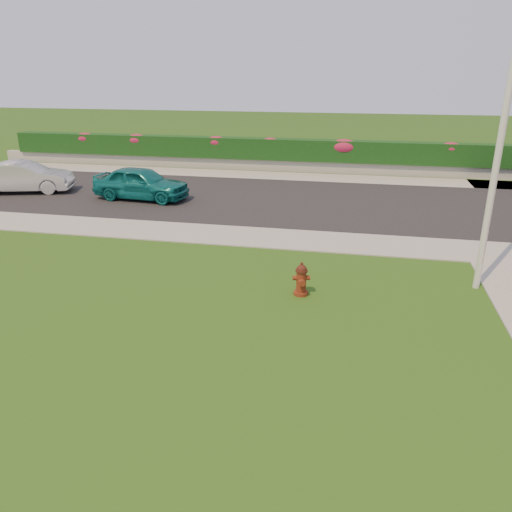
% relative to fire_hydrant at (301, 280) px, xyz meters
% --- Properties ---
extents(ground, '(120.00, 120.00, 0.00)m').
position_rel_fire_hydrant_xyz_m(ground, '(-1.52, -4.90, -0.40)').
color(ground, black).
rests_on(ground, ground).
extents(street_far, '(26.00, 8.00, 0.04)m').
position_rel_fire_hydrant_xyz_m(street_far, '(-6.52, 9.10, -0.38)').
color(street_far, black).
rests_on(street_far, ground).
extents(sidewalk_far, '(24.00, 2.00, 0.04)m').
position_rel_fire_hydrant_xyz_m(sidewalk_far, '(-7.52, 4.10, -0.38)').
color(sidewalk_far, gray).
rests_on(sidewalk_far, ground).
extents(curb_corner, '(2.00, 2.00, 0.04)m').
position_rel_fire_hydrant_xyz_m(curb_corner, '(5.48, 4.10, -0.38)').
color(curb_corner, gray).
rests_on(curb_corner, ground).
extents(sidewalk_beyond, '(34.00, 2.00, 0.04)m').
position_rel_fire_hydrant_xyz_m(sidewalk_beyond, '(-2.52, 14.10, -0.38)').
color(sidewalk_beyond, gray).
rests_on(sidewalk_beyond, ground).
extents(retaining_wall, '(34.00, 0.40, 0.60)m').
position_rel_fire_hydrant_xyz_m(retaining_wall, '(-2.52, 15.60, -0.10)').
color(retaining_wall, gray).
rests_on(retaining_wall, ground).
extents(hedge, '(32.00, 0.90, 1.10)m').
position_rel_fire_hydrant_xyz_m(hedge, '(-2.52, 15.70, 0.75)').
color(hedge, black).
rests_on(hedge, retaining_wall).
extents(fire_hydrant, '(0.44, 0.41, 0.84)m').
position_rel_fire_hydrant_xyz_m(fire_hydrant, '(0.00, 0.00, 0.00)').
color(fire_hydrant, '#550E0D').
rests_on(fire_hydrant, ground).
extents(sedan_teal, '(4.12, 1.95, 1.36)m').
position_rel_fire_hydrant_xyz_m(sedan_teal, '(-7.69, 8.08, 0.32)').
color(sedan_teal, '#0D6162').
rests_on(sedan_teal, street_far).
extents(sedan_silver, '(4.33, 2.53, 1.35)m').
position_rel_fire_hydrant_xyz_m(sedan_silver, '(-13.27, 8.23, 0.32)').
color(sedan_silver, '#ADB1B5').
rests_on(sedan_silver, street_far).
extents(utility_pole, '(0.16, 0.16, 6.76)m').
position_rel_fire_hydrant_xyz_m(utility_pole, '(4.29, 1.32, 2.98)').
color(utility_pole, silver).
rests_on(utility_pole, ground).
extents(flower_clump_a, '(1.20, 0.77, 0.60)m').
position_rel_fire_hydrant_xyz_m(flower_clump_a, '(-14.38, 15.60, 1.06)').
color(flower_clump_a, '#C32148').
rests_on(flower_clump_a, hedge).
extents(flower_clump_b, '(1.23, 0.79, 0.61)m').
position_rel_fire_hydrant_xyz_m(flower_clump_b, '(-11.20, 15.60, 1.06)').
color(flower_clump_b, '#C32148').
rests_on(flower_clump_b, hedge).
extents(flower_clump_c, '(1.19, 0.76, 0.59)m').
position_rel_fire_hydrant_xyz_m(flower_clump_c, '(-6.55, 15.60, 1.07)').
color(flower_clump_c, '#C32148').
rests_on(flower_clump_c, hedge).
extents(flower_clump_d, '(1.06, 0.68, 0.53)m').
position_rel_fire_hydrant_xyz_m(flower_clump_d, '(-3.55, 15.60, 1.09)').
color(flower_clump_d, '#C32148').
rests_on(flower_clump_d, hedge).
extents(flower_clump_e, '(1.48, 0.95, 0.74)m').
position_rel_fire_hydrant_xyz_m(flower_clump_e, '(0.35, 15.60, 1.01)').
color(flower_clump_e, '#C32148').
rests_on(flower_clump_e, hedge).
extents(flower_clump_f, '(1.13, 0.73, 0.57)m').
position_rel_fire_hydrant_xyz_m(flower_clump_f, '(5.63, 15.60, 1.08)').
color(flower_clump_f, '#C32148').
rests_on(flower_clump_f, hedge).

